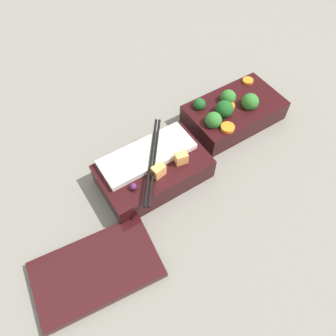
% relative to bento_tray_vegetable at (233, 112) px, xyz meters
% --- Properties ---
extents(ground_plane, '(3.00, 3.00, 0.00)m').
position_rel_bento_tray_vegetable_xyz_m(ground_plane, '(0.11, 0.02, -0.03)').
color(ground_plane, slate).
extents(bento_tray_vegetable, '(0.21, 0.13, 0.08)m').
position_rel_bento_tray_vegetable_xyz_m(bento_tray_vegetable, '(0.00, 0.00, 0.00)').
color(bento_tray_vegetable, black).
rests_on(bento_tray_vegetable, ground_plane).
extents(bento_tray_rice, '(0.21, 0.17, 0.07)m').
position_rel_bento_tray_vegetable_xyz_m(bento_tray_rice, '(0.23, 0.04, -0.00)').
color(bento_tray_rice, black).
rests_on(bento_tray_rice, ground_plane).
extents(bento_lid, '(0.22, 0.14, 0.01)m').
position_rel_bento_tray_vegetable_xyz_m(bento_lid, '(0.41, 0.15, -0.02)').
color(bento_lid, black).
rests_on(bento_lid, ground_plane).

